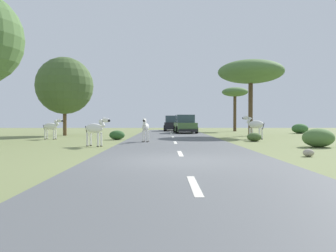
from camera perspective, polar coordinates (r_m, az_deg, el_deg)
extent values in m
plane|color=olive|center=(10.40, 1.50, -6.09)|extent=(90.00, 90.00, 0.00)
cube|color=#56595B|center=(10.41, 2.57, -5.95)|extent=(6.00, 64.00, 0.05)
cube|color=silver|center=(6.46, 4.48, -10.00)|extent=(0.16, 2.00, 0.01)
cube|color=silver|center=(12.39, 2.08, -4.70)|extent=(0.16, 2.00, 0.01)
cube|color=silver|center=(18.37, 1.25, -2.84)|extent=(0.16, 2.00, 0.01)
cube|color=silver|center=(24.35, 0.83, -1.89)|extent=(0.16, 2.00, 0.01)
cube|color=silver|center=(30.35, 0.58, -1.31)|extent=(0.16, 2.00, 0.01)
cube|color=silver|center=(36.34, 0.41, -0.93)|extent=(0.16, 2.00, 0.01)
ellipsoid|color=silver|center=(19.13, -3.83, -0.17)|extent=(0.42, 0.97, 0.45)
cylinder|color=silver|center=(18.85, -4.29, -1.76)|extent=(0.10, 0.10, 0.65)
cylinder|color=#28231E|center=(18.87, -4.29, -2.68)|extent=(0.11, 0.11, 0.04)
cylinder|color=silver|center=(18.83, -3.56, -1.76)|extent=(0.10, 0.10, 0.65)
cylinder|color=#28231E|center=(18.85, -3.56, -2.68)|extent=(0.11, 0.11, 0.04)
cylinder|color=silver|center=(19.48, -4.09, -1.67)|extent=(0.10, 0.10, 0.65)
cylinder|color=#28231E|center=(19.49, -4.09, -2.56)|extent=(0.11, 0.11, 0.04)
cylinder|color=silver|center=(19.45, -3.38, -1.67)|extent=(0.10, 0.10, 0.65)
cylinder|color=#28231E|center=(19.47, -3.37, -2.56)|extent=(0.11, 0.11, 0.04)
cylinder|color=silver|center=(18.68, -3.98, 0.52)|extent=(0.19, 0.35, 0.38)
cube|color=black|center=(18.68, -3.98, 0.76)|extent=(0.05, 0.32, 0.26)
ellipsoid|color=silver|center=(18.45, -4.05, 0.95)|extent=(0.19, 0.42, 0.21)
ellipsoid|color=black|center=(18.29, -4.11, 0.90)|extent=(0.13, 0.15, 0.12)
cone|color=silver|center=(18.56, -4.20, 1.27)|extent=(0.08, 0.08, 0.12)
cone|color=silver|center=(18.55, -3.83, 1.27)|extent=(0.08, 0.08, 0.12)
cylinder|color=black|center=(19.61, -3.68, -0.39)|extent=(0.04, 0.14, 0.39)
ellipsoid|color=silver|center=(23.21, 14.70, 0.27)|extent=(1.09, 1.14, 0.53)
cylinder|color=silver|center=(23.55, 14.13, -1.21)|extent=(0.16, 0.16, 0.77)
cylinder|color=#28231E|center=(23.57, 14.13, -2.08)|extent=(0.18, 0.18, 0.05)
cylinder|color=silver|center=(23.31, 13.74, -1.23)|extent=(0.16, 0.16, 0.77)
cylinder|color=#28231E|center=(23.33, 13.74, -2.11)|extent=(0.18, 0.18, 0.05)
cylinder|color=silver|center=(23.15, 15.65, -1.25)|extent=(0.16, 0.16, 0.77)
cylinder|color=#28231E|center=(23.17, 15.65, -2.14)|extent=(0.18, 0.18, 0.05)
cylinder|color=silver|center=(22.91, 15.27, -1.28)|extent=(0.16, 0.16, 0.77)
cylinder|color=#28231E|center=(22.93, 15.27, -2.17)|extent=(0.18, 0.18, 0.05)
cylinder|color=silver|center=(23.51, 13.60, 0.95)|extent=(0.42, 0.44, 0.45)
cube|color=black|center=(23.51, 13.60, 1.17)|extent=(0.28, 0.31, 0.31)
ellipsoid|color=silver|center=(23.66, 13.07, 1.36)|extent=(0.48, 0.50, 0.25)
ellipsoid|color=black|center=(23.78, 12.68, 1.31)|extent=(0.22, 0.22, 0.15)
cone|color=silver|center=(23.65, 13.42, 1.66)|extent=(0.13, 0.13, 0.14)
cone|color=silver|center=(23.53, 13.22, 1.66)|extent=(0.13, 0.13, 0.14)
cylinder|color=black|center=(22.91, 15.88, -0.01)|extent=(0.14, 0.15, 0.46)
ellipsoid|color=silver|center=(16.70, -12.41, -0.39)|extent=(1.07, 0.83, 0.47)
cylinder|color=silver|center=(16.41, -11.82, -2.31)|extent=(0.14, 0.14, 0.68)
cylinder|color=#28231E|center=(16.44, -11.82, -3.42)|extent=(0.16, 0.16, 0.05)
cylinder|color=silver|center=(16.61, -11.26, -2.27)|extent=(0.14, 0.14, 0.68)
cylinder|color=#28231E|center=(16.63, -11.25, -3.36)|extent=(0.16, 0.16, 0.05)
cylinder|color=silver|center=(16.84, -13.54, -2.23)|extent=(0.14, 0.14, 0.68)
cylinder|color=#28231E|center=(16.86, -13.53, -3.31)|extent=(0.16, 0.16, 0.05)
cylinder|color=silver|center=(17.03, -12.97, -2.19)|extent=(0.14, 0.14, 0.68)
cylinder|color=#28231E|center=(17.05, -12.97, -3.26)|extent=(0.16, 0.16, 0.05)
cylinder|color=silver|center=(16.39, -11.14, 0.44)|extent=(0.40, 0.33, 0.40)
cube|color=black|center=(16.39, -11.14, 0.73)|extent=(0.31, 0.19, 0.28)
ellipsoid|color=silver|center=(16.24, -10.49, 0.97)|extent=(0.47, 0.37, 0.22)
ellipsoid|color=black|center=(16.13, -10.00, 0.91)|extent=(0.20, 0.18, 0.13)
cone|color=silver|center=(16.26, -10.93, 1.35)|extent=(0.11, 0.11, 0.13)
cone|color=silver|center=(16.36, -10.65, 1.35)|extent=(0.11, 0.11, 0.13)
cylinder|color=black|center=(17.03, -13.70, -0.67)|extent=(0.14, 0.10, 0.41)
ellipsoid|color=silver|center=(23.72, -19.34, -0.06)|extent=(1.04, 0.62, 0.46)
cylinder|color=silver|center=(23.46, -18.84, -1.37)|extent=(0.12, 0.12, 0.67)
cylinder|color=#28231E|center=(23.48, -18.84, -2.13)|extent=(0.14, 0.14, 0.04)
cylinder|color=silver|center=(23.67, -18.52, -1.34)|extent=(0.12, 0.12, 0.67)
cylinder|color=#28231E|center=(23.69, -18.51, -2.10)|extent=(0.14, 0.14, 0.04)
cylinder|color=silver|center=(23.81, -20.14, -1.34)|extent=(0.12, 0.12, 0.67)
cylinder|color=#28231E|center=(23.83, -20.14, -2.09)|extent=(0.14, 0.14, 0.04)
cylinder|color=silver|center=(24.02, -19.82, -1.32)|extent=(0.12, 0.12, 0.67)
cylinder|color=#28231E|center=(24.03, -19.81, -2.06)|extent=(0.14, 0.14, 0.04)
cylinder|color=silver|center=(23.47, -18.38, 0.51)|extent=(0.38, 0.26, 0.39)
cube|color=black|center=(23.47, -18.38, 0.71)|extent=(0.32, 0.11, 0.27)
ellipsoid|color=silver|center=(23.35, -17.90, 0.87)|extent=(0.46, 0.28, 0.21)
ellipsoid|color=black|center=(23.26, -17.55, 0.83)|extent=(0.18, 0.16, 0.13)
cone|color=silver|center=(23.35, -18.21, 1.13)|extent=(0.10, 0.10, 0.12)
cone|color=silver|center=(23.46, -18.05, 1.13)|extent=(0.10, 0.10, 0.12)
cylinder|color=black|center=(23.99, -20.32, -0.27)|extent=(0.14, 0.07, 0.40)
cube|color=#476B38|center=(32.15, 2.90, -0.16)|extent=(2.06, 4.30, 0.80)
cube|color=#334751|center=(32.34, 2.86, 1.23)|extent=(1.77, 2.30, 0.76)
cube|color=black|center=(30.01, 3.40, -0.76)|extent=(1.72, 0.27, 0.24)
cylinder|color=black|center=(30.71, 1.54, -0.66)|extent=(0.26, 0.69, 0.68)
cylinder|color=black|center=(30.94, 4.86, -0.65)|extent=(0.26, 0.69, 0.68)
cylinder|color=black|center=(33.40, 1.09, -0.52)|extent=(0.26, 0.69, 0.68)
cylinder|color=black|center=(33.61, 4.15, -0.52)|extent=(0.26, 0.69, 0.68)
cube|color=black|center=(38.85, 0.88, 0.05)|extent=(2.01, 4.29, 0.80)
cube|color=#334751|center=(38.64, 0.87, 1.20)|extent=(1.75, 2.28, 0.76)
cube|color=black|center=(41.01, 0.96, -0.29)|extent=(1.72, 0.25, 0.24)
cylinder|color=black|center=(40.19, 2.21, -0.26)|extent=(0.25, 0.69, 0.68)
cylinder|color=black|center=(40.24, -0.35, -0.26)|extent=(0.25, 0.69, 0.68)
cylinder|color=black|center=(37.49, 2.19, -0.36)|extent=(0.25, 0.69, 0.68)
cylinder|color=black|center=(37.54, -0.56, -0.35)|extent=(0.25, 0.69, 0.68)
cylinder|color=#4C3823|center=(39.12, 11.28, 2.03)|extent=(0.35, 0.35, 3.98)
ellipsoid|color=#4C7038|center=(39.24, 11.29, 5.69)|extent=(2.97, 2.97, 1.04)
cylinder|color=brown|center=(29.16, -17.12, 0.66)|extent=(0.30, 0.30, 2.26)
sphere|color=#425B2D|center=(29.30, -17.15, 6.56)|extent=(4.71, 4.71, 4.71)
cylinder|color=#4C3823|center=(28.17, 13.83, 2.72)|extent=(0.35, 0.35, 4.28)
ellipsoid|color=#4C7038|center=(28.43, 13.86, 8.92)|extent=(5.30, 5.30, 1.86)
ellipsoid|color=#2D5628|center=(22.22, -8.65, -1.54)|extent=(1.00, 0.90, 0.60)
ellipsoid|color=#4C7038|center=(17.46, 24.15, -1.84)|extent=(1.48, 1.33, 0.89)
ellipsoid|color=#425B2D|center=(20.91, 14.42, -1.83)|extent=(0.87, 0.78, 0.52)
ellipsoid|color=#386633|center=(34.68, 21.48, -0.42)|extent=(1.54, 1.39, 0.93)
ellipsoid|color=#A89E8C|center=(12.85, 22.75, -4.21)|extent=(0.39, 0.36, 0.27)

